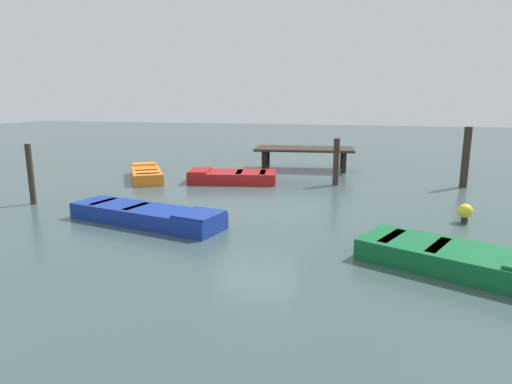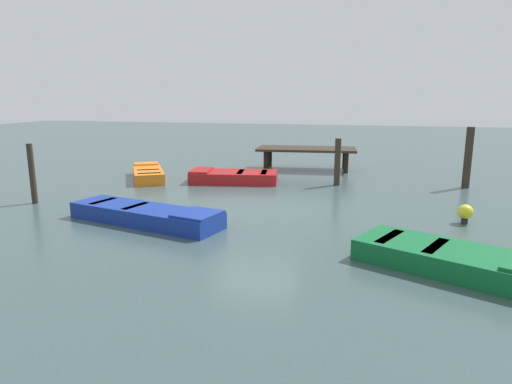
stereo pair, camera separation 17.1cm
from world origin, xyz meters
name	(u,v)px [view 1 (the left image)]	position (x,y,z in m)	size (l,w,h in m)	color
ground_plane	(256,204)	(0.00, 0.00, 0.00)	(80.00, 80.00, 0.00)	#384C4C
dock_segment	(304,151)	(0.49, 6.64, 0.83)	(4.33, 2.25, 0.95)	#33281E
rowboat_red	(232,176)	(-1.67, 3.06, 0.22)	(3.35, 1.94, 0.46)	maroon
rowboat_orange	(146,174)	(-5.06, 2.86, 0.22)	(2.44, 3.10, 0.46)	orange
rowboat_green	(453,257)	(4.69, -4.03, 0.22)	(3.47, 2.56, 0.46)	#0F602D
rowboat_blue	(147,215)	(-2.11, -2.67, 0.22)	(4.25, 2.03, 0.46)	navy
mooring_piling_center	(466,157)	(6.42, 4.14, 1.05)	(0.26, 0.26, 2.09)	#33281E
mooring_piling_near_left	(31,174)	(-6.33, -1.62, 0.88)	(0.17, 0.17, 1.76)	#33281E
mooring_piling_mid_right	(336,162)	(2.06, 3.46, 0.83)	(0.21, 0.21, 1.67)	#33281E
marker_buoy	(465,212)	(5.53, -0.70, 0.29)	(0.36, 0.36, 0.48)	#262626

